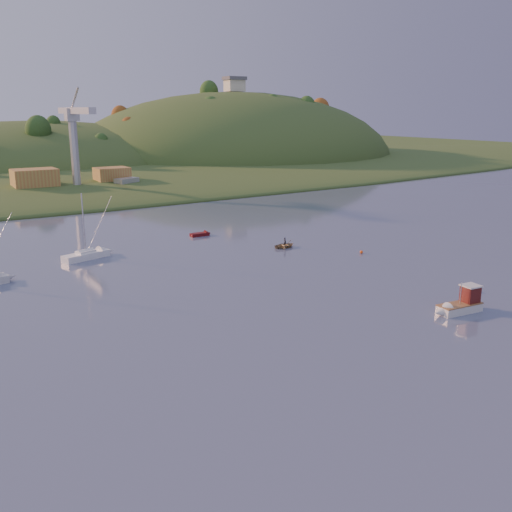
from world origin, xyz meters
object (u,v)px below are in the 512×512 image
sailboat_far (86,255)px  canoe (285,245)px  fishing_boat (457,305)px  red_tender (203,234)px

sailboat_far → canoe: sailboat_far is taller
fishing_boat → red_tender: fishing_boat is taller
red_tender → fishing_boat: bearing=-82.6°
sailboat_far → canoe: bearing=-35.4°
fishing_boat → red_tender: 51.83m
sailboat_far → red_tender: 23.52m
fishing_boat → canoe: 36.04m
sailboat_far → canoe: size_ratio=2.77×
sailboat_far → red_tender: sailboat_far is taller
canoe → fishing_boat: bearing=174.0°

